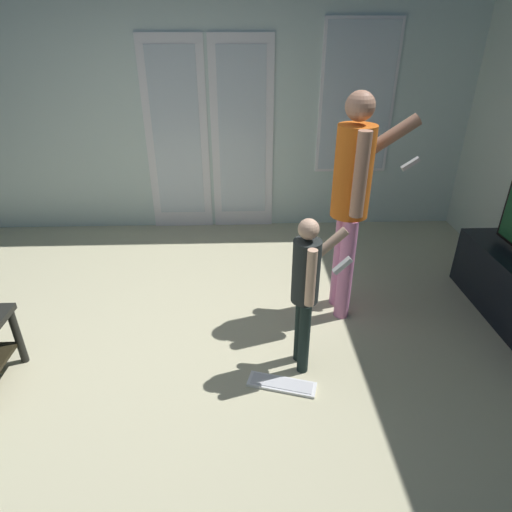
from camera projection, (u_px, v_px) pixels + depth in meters
The scene contains 5 objects.
ground_plane at pixel (148, 372), 2.91m from camera, with size 6.27×4.94×0.02m, color beige.
wall_back_with_doors at pixel (183, 97), 4.39m from camera, with size 6.27×0.09×2.90m.
person_adult at pixel (353, 191), 3.06m from camera, with size 0.67×0.46×1.69m.
person_child at pixel (307, 284), 2.66m from camera, with size 0.41×0.32×1.08m.
loose_keyboard at pixel (282, 384), 2.78m from camera, with size 0.46×0.25×0.02m.
Camera 1 is at (0.64, -2.22, 2.05)m, focal length 30.31 mm.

